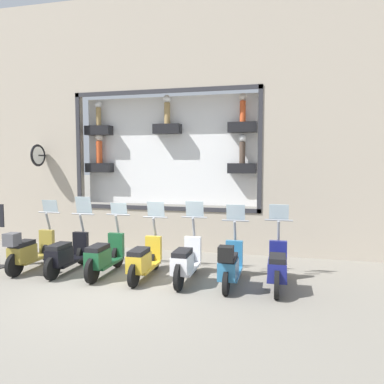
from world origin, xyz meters
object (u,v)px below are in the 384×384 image
(scooter_white_2, at_px, (186,261))
(scooter_olive_6, at_px, (29,250))
(scooter_teal_1, at_px, (230,265))
(scooter_yellow_3, at_px, (144,260))
(scooter_navy_0, at_px, (277,267))
(scooter_black_5, at_px, (66,254))
(scooter_green_4, at_px, (104,256))

(scooter_white_2, height_order, scooter_olive_6, scooter_white_2)
(scooter_teal_1, relative_size, scooter_olive_6, 0.99)
(scooter_olive_6, bearing_deg, scooter_yellow_3, -88.87)
(scooter_yellow_3, bearing_deg, scooter_teal_1, -92.00)
(scooter_white_2, bearing_deg, scooter_navy_0, -90.01)
(scooter_white_2, height_order, scooter_black_5, scooter_black_5)
(scooter_teal_1, height_order, scooter_white_2, scooter_white_2)
(scooter_black_5, bearing_deg, scooter_teal_1, -91.06)
(scooter_yellow_3, bearing_deg, scooter_green_4, 89.80)
(scooter_green_4, bearing_deg, scooter_white_2, -89.91)
(scooter_navy_0, relative_size, scooter_white_2, 1.00)
(scooter_white_2, height_order, scooter_green_4, scooter_white_2)
(scooter_navy_0, bearing_deg, scooter_black_5, 90.02)
(scooter_teal_1, bearing_deg, scooter_olive_6, 89.88)
(scooter_navy_0, distance_m, scooter_teal_1, 0.95)
(scooter_teal_1, height_order, scooter_black_5, scooter_black_5)
(scooter_white_2, xyz_separation_m, scooter_yellow_3, (-0.01, 0.95, -0.02))
(scooter_navy_0, relative_size, scooter_yellow_3, 1.01)
(scooter_yellow_3, relative_size, scooter_black_5, 1.00)
(scooter_navy_0, xyz_separation_m, scooter_black_5, (-0.00, 4.74, -0.01))
(scooter_white_2, distance_m, scooter_green_4, 1.90)
(scooter_olive_6, bearing_deg, scooter_teal_1, -90.12)
(scooter_teal_1, bearing_deg, scooter_yellow_3, 88.00)
(scooter_green_4, xyz_separation_m, scooter_olive_6, (-0.06, 1.90, 0.04))
(scooter_black_5, bearing_deg, scooter_yellow_3, -90.13)
(scooter_teal_1, xyz_separation_m, scooter_black_5, (0.07, 3.80, -0.02))
(scooter_navy_0, height_order, scooter_olive_6, scooter_navy_0)
(scooter_navy_0, distance_m, scooter_white_2, 1.90)
(scooter_teal_1, distance_m, scooter_green_4, 2.85)
(scooter_green_4, relative_size, scooter_black_5, 1.00)
(scooter_white_2, distance_m, scooter_olive_6, 3.80)
(scooter_teal_1, xyz_separation_m, scooter_yellow_3, (0.07, 1.90, -0.04))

